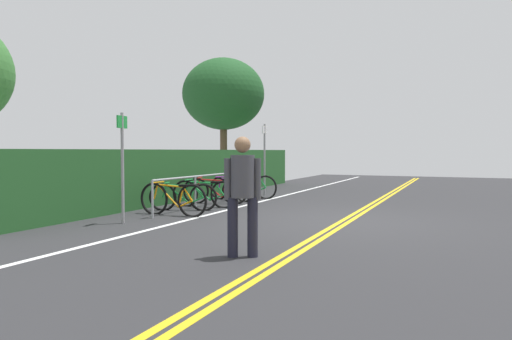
% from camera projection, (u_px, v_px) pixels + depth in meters
% --- Properties ---
extents(ground_plane, '(35.37, 10.97, 0.05)m').
position_uv_depth(ground_plane, '(347.00, 222.00, 9.41)').
color(ground_plane, '#2B2B2D').
extents(centre_line_yellow_inner, '(31.83, 0.10, 0.00)m').
position_uv_depth(centre_line_yellow_inner, '(351.00, 221.00, 9.37)').
color(centre_line_yellow_inner, gold).
rests_on(centre_line_yellow_inner, ground_plane).
extents(centre_line_yellow_outer, '(31.83, 0.10, 0.00)m').
position_uv_depth(centre_line_yellow_outer, '(343.00, 220.00, 9.44)').
color(centre_line_yellow_outer, gold).
rests_on(centre_line_yellow_outer, ground_plane).
extents(bike_lane_stripe_white, '(31.83, 0.12, 0.00)m').
position_uv_depth(bike_lane_stripe_white, '(217.00, 213.00, 10.62)').
color(bike_lane_stripe_white, white).
rests_on(bike_lane_stripe_white, ground_plane).
extents(bike_rack, '(5.17, 0.05, 0.82)m').
position_uv_depth(bike_rack, '(212.00, 182.00, 12.04)').
color(bike_rack, '#9EA0A5').
rests_on(bike_rack, ground_plane).
extents(bicycle_0, '(0.46, 1.74, 0.76)m').
position_uv_depth(bicycle_0, '(173.00, 199.00, 10.17)').
color(bicycle_0, black).
rests_on(bicycle_0, ground_plane).
extents(bicycle_1, '(0.65, 1.58, 0.69)m').
position_uv_depth(bicycle_1, '(183.00, 197.00, 11.02)').
color(bicycle_1, black).
rests_on(bicycle_1, ground_plane).
extents(bicycle_2, '(0.46, 1.74, 0.72)m').
position_uv_depth(bicycle_2, '(204.00, 194.00, 11.67)').
color(bicycle_2, black).
rests_on(bicycle_2, ground_plane).
extents(bicycle_3, '(0.60, 1.74, 0.74)m').
position_uv_depth(bicycle_3, '(215.00, 191.00, 12.45)').
color(bicycle_3, black).
rests_on(bicycle_3, ground_plane).
extents(bicycle_4, '(0.63, 1.63, 0.70)m').
position_uv_depth(bicycle_4, '(231.00, 189.00, 13.24)').
color(bicycle_4, black).
rests_on(bicycle_4, ground_plane).
extents(bicycle_5, '(0.46, 1.77, 0.74)m').
position_uv_depth(bicycle_5, '(250.00, 186.00, 13.94)').
color(bicycle_5, black).
rests_on(bicycle_5, ground_plane).
extents(pedestrian, '(0.32, 0.45, 1.60)m').
position_uv_depth(pedestrian, '(243.00, 188.00, 6.16)').
color(pedestrian, '#1E1E2D').
rests_on(pedestrian, ground_plane).
extents(sign_post_near, '(0.36, 0.10, 2.15)m').
position_uv_depth(sign_post_near, '(122.00, 157.00, 9.00)').
color(sign_post_near, gray).
rests_on(sign_post_near, ground_plane).
extents(sign_post_far, '(0.36, 0.06, 2.26)m').
position_uv_depth(sign_post_far, '(265.00, 152.00, 14.73)').
color(sign_post_far, gray).
rests_on(sign_post_far, ground_plane).
extents(hedge_backdrop, '(14.12, 0.97, 1.45)m').
position_uv_depth(hedge_backdrop, '(189.00, 174.00, 14.08)').
color(hedge_backdrop, '#235626').
rests_on(hedge_backdrop, ground_plane).
extents(tree_mid, '(3.38, 3.38, 5.23)m').
position_uv_depth(tree_mid, '(223.00, 94.00, 19.18)').
color(tree_mid, brown).
rests_on(tree_mid, ground_plane).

